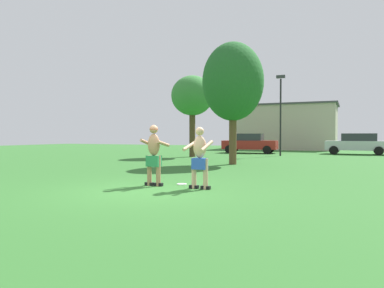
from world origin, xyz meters
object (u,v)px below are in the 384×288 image
Objects in this scene: car_silver_near_post at (357,143)px; tree_left_field at (233,82)px; lamp_post at (281,106)px; car_red_mid_lot at (249,143)px; player_in_blue at (200,156)px; frisbee at (182,184)px; tree_right_field at (192,96)px; player_with_cap at (154,152)px.

tree_left_field is at bearing -114.27° from car_silver_near_post.
car_silver_near_post is at bearing 41.11° from lamp_post.
car_red_mid_lot is at bearing 100.82° from tree_left_field.
lamp_post reaches higher than player_in_blue.
frisbee is 19.31m from car_red_mid_lot.
player_in_blue is at bearing -78.66° from tree_left_field.
player_in_blue is at bearing -65.39° from tree_right_field.
player_with_cap is 5.90× the size of frisbee.
frisbee is (-0.80, 0.57, -0.86)m from player_in_blue.
lamp_post is at bearing -138.89° from car_silver_near_post.
lamp_post is (0.61, 16.59, 2.50)m from player_with_cap.
car_red_mid_lot is 5.00m from lamp_post.
car_red_mid_lot is 12.10m from tree_left_field.
player_in_blue is 0.31× the size of tree_right_field.
tree_right_field is (-2.16, -6.55, 3.20)m from car_red_mid_lot.
car_silver_near_post is 0.77× the size of lamp_post.
car_red_mid_lot is 0.73× the size of tree_left_field.
tree_right_field is at bearing -145.53° from lamp_post.
car_silver_near_post is at bearing 9.32° from car_red_mid_lot.
player_in_blue is 20.00m from car_red_mid_lot.
car_silver_near_post is 13.20m from tree_right_field.
player_with_cap is 0.40× the size of car_silver_near_post.
player_with_cap is 1.42m from player_in_blue.
frisbee is 14.12m from tree_right_field.
tree_left_field reaches higher than tree_right_field.
tree_left_field reaches higher than car_red_mid_lot.
frisbee is at bearing 144.57° from player_in_blue.
lamp_post is 8.52m from tree_left_field.
player_with_cap is 16.79m from lamp_post.
player_in_blue is at bearing -101.13° from car_silver_near_post.
tree_right_field is at bearing 112.54° from frisbee.
tree_left_field is at bearing 91.53° from player_with_cap.
player_with_cap is 0.39× the size of car_red_mid_lot.
car_silver_near_post reaches higher than frisbee.
frisbee is at bearing 40.37° from player_with_cap.
frisbee is 20.96m from car_silver_near_post.
player_with_cap is 0.29× the size of tree_left_field.
player_in_blue is 0.29× the size of lamp_post.
frisbee is at bearing -67.46° from tree_right_field.
tree_left_field is 6.56m from tree_right_field.
lamp_post is at bearing 90.05° from frisbee.
tree_right_field is at bearing 109.32° from player_with_cap.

